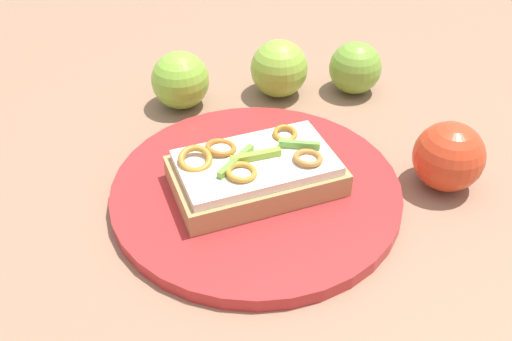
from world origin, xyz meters
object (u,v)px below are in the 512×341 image
at_px(apple_2, 355,68).
at_px(plate, 256,191).
at_px(apple_0, 180,80).
at_px(apple_4, 279,69).
at_px(apple_1, 449,156).
at_px(sandwich, 255,172).

bearing_deg(apple_2, plate, -53.84).
bearing_deg(apple_0, apple_2, 76.31).
bearing_deg(apple_4, plate, -30.95).
relative_size(plate, apple_4, 4.03).
bearing_deg(apple_1, apple_2, 177.13).
relative_size(plate, apple_1, 4.05).
relative_size(apple_1, apple_2, 1.08).
distance_m(plate, sandwich, 0.03).
bearing_deg(apple_2, apple_4, -108.55).
bearing_deg(apple_4, sandwich, -31.12).
bearing_deg(sandwich, apple_4, -119.09).
bearing_deg(apple_0, sandwich, 5.00).
distance_m(sandwich, apple_2, 0.26).
distance_m(apple_2, apple_4, 0.10).
distance_m(sandwich, apple_1, 0.21).
height_order(apple_1, apple_2, apple_1).
bearing_deg(plate, apple_1, 72.99).
bearing_deg(sandwich, apple_1, 164.98).
bearing_deg(apple_4, apple_1, 19.47).
bearing_deg(apple_0, plate, 5.15).
distance_m(plate, apple_2, 0.26).
bearing_deg(sandwich, plate, 152.88).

